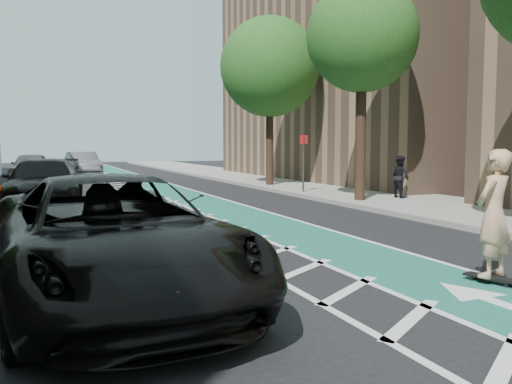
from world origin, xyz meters
TOP-DOWN VIEW (x-y plane):
  - ground at (0.00, 0.00)m, footprint 120.00×120.00m
  - bike_lane at (3.00, 10.00)m, footprint 2.00×90.00m
  - buffer_strip at (1.50, 10.00)m, footprint 1.40×90.00m
  - sidewalk_right at (9.50, 10.00)m, footprint 5.00×90.00m
  - curb_right at (7.05, 10.00)m, footprint 0.12×90.00m
  - building_right_far at (17.50, 20.00)m, footprint 14.00×22.00m
  - tree_r_c at (7.90, 8.00)m, footprint 4.20×4.20m
  - tree_r_d at (7.90, 16.00)m, footprint 4.20×4.20m
  - sign_post at (7.60, 12.00)m, footprint 0.35×0.08m
  - skateboard at (3.70, -1.86)m, footprint 0.46×0.83m
  - skateboarder at (3.70, -1.86)m, footprint 0.81×0.65m
  - suv_near at (-1.70, -0.61)m, footprint 3.25×6.25m
  - suv_far at (-2.40, 10.86)m, footprint 2.91×5.84m
  - car_silver at (-2.94, 26.36)m, footprint 2.57×5.01m
  - car_grey at (0.20, 29.40)m, footprint 2.18×5.06m
  - pedestrian at (9.72, 8.40)m, footprint 0.62×0.78m
  - barrel_b at (-2.18, 12.89)m, footprint 0.69×0.69m
  - barrel_c at (-2.40, 18.63)m, footprint 0.62×0.62m

SIDE VIEW (x-z plane):
  - ground at x=0.00m, z-range 0.00..0.00m
  - buffer_strip at x=1.50m, z-range 0.00..0.01m
  - bike_lane at x=3.00m, z-range 0.00..0.01m
  - sidewalk_right at x=9.50m, z-range 0.00..0.15m
  - curb_right at x=7.05m, z-range 0.00..0.16m
  - skateboard at x=3.70m, z-range 0.03..0.14m
  - barrel_c at x=-2.40m, z-range -0.02..0.82m
  - barrel_b at x=-2.18m, z-range -0.03..0.91m
  - car_grey at x=0.20m, z-range 0.00..1.62m
  - suv_far at x=-2.40m, z-range 0.00..1.63m
  - car_silver at x=-2.94m, z-range 0.00..1.63m
  - suv_near at x=-1.70m, z-range 0.00..1.68m
  - pedestrian at x=9.72m, z-range 0.15..1.69m
  - skateboarder at x=3.70m, z-range 0.11..2.02m
  - sign_post at x=7.60m, z-range 0.11..2.59m
  - tree_r_c at x=7.90m, z-range 1.82..9.72m
  - tree_r_d at x=7.90m, z-range 1.82..9.72m
  - building_right_far at x=17.50m, z-range 0.00..19.00m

